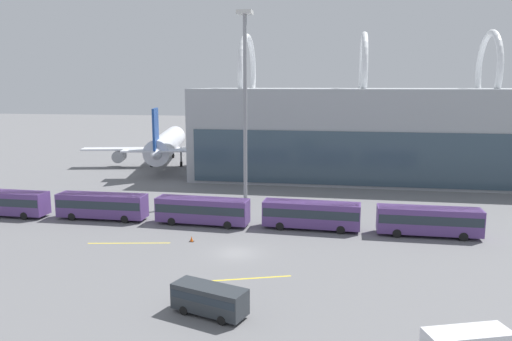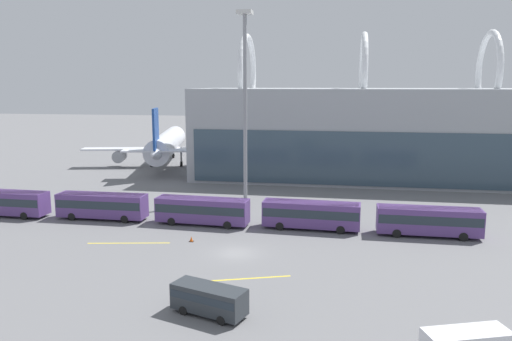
{
  "view_description": "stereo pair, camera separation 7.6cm",
  "coord_description": "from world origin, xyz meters",
  "views": [
    {
      "loc": [
        10.35,
        -48.61,
        17.35
      ],
      "look_at": [
        -2.55,
        27.24,
        4.0
      ],
      "focal_mm": 35.0,
      "sensor_mm": 36.0,
      "label": 1
    },
    {
      "loc": [
        10.43,
        -48.6,
        17.35
      ],
      "look_at": [
        -2.55,
        27.24,
        4.0
      ],
      "focal_mm": 35.0,
      "sensor_mm": 36.0,
      "label": 2
    }
  ],
  "objects": [
    {
      "name": "floodlight_mast",
      "position": [
        -3.82,
        25.02,
        16.79
      ],
      "size": [
        2.19,
        2.19,
        27.89
      ],
      "color": "gray",
      "rests_on": "ground_plane"
    },
    {
      "name": "service_van_foreground",
      "position": [
        0.9,
        -14.1,
        1.35
      ],
      "size": [
        6.22,
        3.87,
        2.28
      ],
      "rotation": [
        0.0,
        0.0,
        -0.33
      ],
      "color": "#2D3338",
      "rests_on": "ground_plane"
    },
    {
      "name": "lane_stripe_2",
      "position": [
        2.63,
        -6.54,
        0.0
      ],
      "size": [
        7.29,
        2.73,
        0.01
      ],
      "primitive_type": "cube",
      "rotation": [
        0.0,
        0.0,
        0.33
      ],
      "color": "yellow",
      "rests_on": "ground_plane"
    },
    {
      "name": "shuttle_bus_2",
      "position": [
        -6.37,
        9.81,
        1.96
      ],
      "size": [
        11.78,
        3.38,
        3.34
      ],
      "rotation": [
        0.0,
        0.0,
        -0.05
      ],
      "color": "#56387A",
      "rests_on": "ground_plane"
    },
    {
      "name": "traffic_cone_1",
      "position": [
        -5.72,
        2.95,
        0.3
      ],
      "size": [
        0.51,
        0.51,
        0.61
      ],
      "color": "black",
      "rests_on": "ground_plane"
    },
    {
      "name": "ground_plane",
      "position": [
        0.0,
        0.0,
        0.0
      ],
      "size": [
        440.0,
        440.0,
        0.0
      ],
      "primitive_type": "plane",
      "color": "slate"
    },
    {
      "name": "airliner_at_gate_near",
      "position": [
        -26.28,
        52.43,
        4.63
      ],
      "size": [
        34.84,
        37.59,
        13.02
      ],
      "rotation": [
        0.0,
        0.0,
        1.79
      ],
      "color": "silver",
      "rests_on": "ground_plane"
    },
    {
      "name": "shuttle_bus_0",
      "position": [
        -33.4,
        9.45,
        1.96
      ],
      "size": [
        11.7,
        3.0,
        3.34
      ],
      "rotation": [
        0.0,
        0.0,
        -0.02
      ],
      "color": "#56387A",
      "rests_on": "ground_plane"
    },
    {
      "name": "airliner_at_gate_far",
      "position": [
        29.36,
        53.12,
        5.62
      ],
      "size": [
        35.25,
        33.74,
        15.67
      ],
      "rotation": [
        0.0,
        0.0,
        1.63
      ],
      "color": "white",
      "rests_on": "ground_plane"
    },
    {
      "name": "lane_stripe_0",
      "position": [
        -12.39,
        1.22,
        0.0
      ],
      "size": [
        8.99,
        1.9,
        0.01
      ],
      "primitive_type": "cube",
      "rotation": [
        0.0,
        0.0,
        0.18
      ],
      "color": "yellow",
      "rests_on": "ground_plane"
    },
    {
      "name": "shuttle_bus_1",
      "position": [
        -19.88,
        10.06,
        1.96
      ],
      "size": [
        11.65,
        2.85,
        3.34
      ],
      "rotation": [
        0.0,
        0.0,
        -0.0
      ],
      "color": "#56387A",
      "rests_on": "ground_plane"
    },
    {
      "name": "shuttle_bus_4",
      "position": [
        20.67,
        9.54,
        1.96
      ],
      "size": [
        11.68,
        2.93,
        3.34
      ],
      "rotation": [
        0.0,
        0.0,
        -0.01
      ],
      "color": "#56387A",
      "rests_on": "ground_plane"
    },
    {
      "name": "shuttle_bus_3",
      "position": [
        7.15,
        10.06,
        1.96
      ],
      "size": [
        11.77,
        3.3,
        3.34
      ],
      "rotation": [
        0.0,
        0.0,
        -0.05
      ],
      "color": "#56387A",
      "rests_on": "ground_plane"
    }
  ]
}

